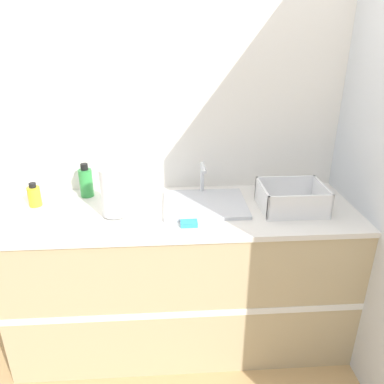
# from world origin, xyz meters

# --- Properties ---
(ground_plane) EXTENTS (12.00, 12.00, 0.00)m
(ground_plane) POSITION_xyz_m (0.00, 0.00, 0.00)
(ground_plane) COLOR tan
(wall_back) EXTENTS (4.40, 0.06, 2.60)m
(wall_back) POSITION_xyz_m (0.00, 0.69, 1.30)
(wall_back) COLOR silver
(wall_back) RESTS_ON ground_plane
(wall_right) EXTENTS (0.06, 2.66, 2.60)m
(wall_right) POSITION_xyz_m (1.03, 0.33, 1.30)
(wall_right) COLOR silver
(wall_right) RESTS_ON ground_plane
(counter_cabinet) EXTENTS (2.03, 0.69, 0.93)m
(counter_cabinet) POSITION_xyz_m (0.00, 0.33, 0.47)
(counter_cabinet) COLOR tan
(counter_cabinet) RESTS_ON ground_plane
(sink) EXTENTS (0.48, 0.39, 0.21)m
(sink) POSITION_xyz_m (0.13, 0.37, 0.95)
(sink) COLOR silver
(sink) RESTS_ON counter_cabinet
(paper_towel_roll) EXTENTS (0.14, 0.14, 0.28)m
(paper_towel_roll) POSITION_xyz_m (-0.38, 0.28, 1.07)
(paper_towel_roll) COLOR #4C4C51
(paper_towel_roll) RESTS_ON counter_cabinet
(dish_rack) EXTENTS (0.36, 0.30, 0.14)m
(dish_rack) POSITION_xyz_m (0.63, 0.30, 0.98)
(dish_rack) COLOR white
(dish_rack) RESTS_ON counter_cabinet
(bottle_green) EXTENTS (0.08, 0.08, 0.21)m
(bottle_green) POSITION_xyz_m (-0.58, 0.56, 1.02)
(bottle_green) COLOR #2D8C3D
(bottle_green) RESTS_ON counter_cabinet
(bottle_yellow) EXTENTS (0.07, 0.07, 0.14)m
(bottle_yellow) POSITION_xyz_m (-0.86, 0.44, 0.99)
(bottle_yellow) COLOR yellow
(bottle_yellow) RESTS_ON counter_cabinet
(sponge) EXTENTS (0.09, 0.06, 0.02)m
(sponge) POSITION_xyz_m (0.03, 0.13, 0.94)
(sponge) COLOR #3399BF
(sponge) RESTS_ON counter_cabinet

